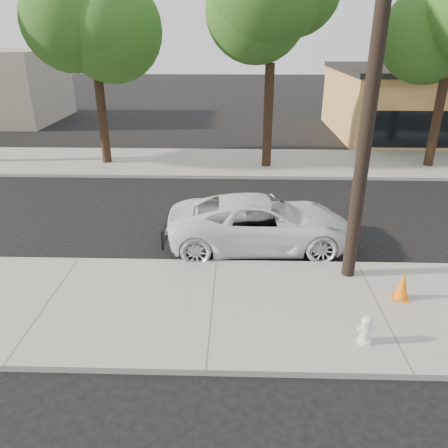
{
  "coord_description": "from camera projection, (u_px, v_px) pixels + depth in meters",
  "views": [
    {
      "loc": [
        0.55,
        -13.09,
        6.16
      ],
      "look_at": [
        0.2,
        -1.38,
        1.0
      ],
      "focal_mm": 35.0,
      "sensor_mm": 36.0,
      "label": 1
    }
  ],
  "objects": [
    {
      "name": "utility_pole",
      "position": [
        370.0,
        102.0,
        10.01
      ],
      "size": [
        1.4,
        0.34,
        9.0
      ],
      "color": "black",
      "rests_on": "near_sidewalk"
    },
    {
      "name": "tree_b",
      "position": [
        96.0,
        32.0,
        19.52
      ],
      "size": [
        4.34,
        4.2,
        8.45
      ],
      "color": "black",
      "rests_on": "far_sidewalk"
    },
    {
      "name": "curb_near",
      "position": [
        216.0,
        263.0,
        12.52
      ],
      "size": [
        90.0,
        0.12,
        0.16
      ],
      "primitive_type": "cube",
      "color": "#9E9B93",
      "rests_on": "ground"
    },
    {
      "name": "police_cruiser",
      "position": [
        261.0,
        222.0,
        13.43
      ],
      "size": [
        5.82,
        2.93,
        1.58
      ],
      "primitive_type": "imported",
      "rotation": [
        0.0,
        0.0,
        1.63
      ],
      "color": "white",
      "rests_on": "ground"
    },
    {
      "name": "traffic_cone",
      "position": [
        403.0,
        286.0,
        10.61
      ],
      "size": [
        0.45,
        0.45,
        0.74
      ],
      "rotation": [
        0.0,
        0.0,
        -0.22
      ],
      "color": "orange",
      "rests_on": "near_sidewalk"
    },
    {
      "name": "fire_hydrant",
      "position": [
        366.0,
        330.0,
        9.12
      ],
      "size": [
        0.32,
        0.3,
        0.62
      ],
      "rotation": [
        0.0,
        0.0,
        -0.02
      ],
      "color": "white",
      "rests_on": "near_sidewalk"
    },
    {
      "name": "far_sidewalk",
      "position": [
        226.0,
        162.0,
        22.22
      ],
      "size": [
        90.0,
        5.0,
        0.15
      ],
      "primitive_type": "cube",
      "color": "gray",
      "rests_on": "ground"
    },
    {
      "name": "tree_c",
      "position": [
        278.0,
        13.0,
        18.61
      ],
      "size": [
        4.96,
        4.8,
        9.55
      ],
      "color": "black",
      "rests_on": "far_sidewalk"
    },
    {
      "name": "near_sidewalk",
      "position": [
        212.0,
        308.0,
        10.51
      ],
      "size": [
        90.0,
        4.4,
        0.15
      ],
      "primitive_type": "cube",
      "color": "gray",
      "rests_on": "ground"
    },
    {
      "name": "ground",
      "position": [
        219.0,
        235.0,
        14.47
      ],
      "size": [
        120.0,
        120.0,
        0.0
      ],
      "primitive_type": "plane",
      "color": "black",
      "rests_on": "ground"
    }
  ]
}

